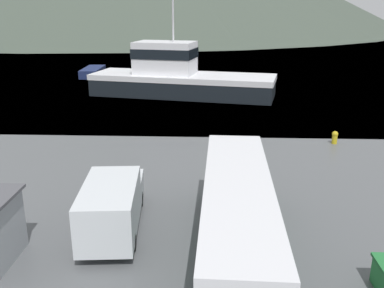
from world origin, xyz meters
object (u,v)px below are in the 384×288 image
at_px(tour_bus, 237,217).
at_px(small_boat, 93,72).
at_px(fishing_boat, 178,76).
at_px(delivery_van, 113,204).

distance_m(tour_bus, small_boat, 47.52).
distance_m(tour_bus, fishing_boat, 31.49).
bearing_deg(small_boat, delivery_van, 103.32).
bearing_deg(fishing_boat, delivery_van, 10.48).
height_order(tour_bus, small_boat, tour_bus).
xyz_separation_m(fishing_boat, small_boat, (-12.80, 13.08, -1.47)).
bearing_deg(fishing_boat, small_boat, -123.97).
relative_size(delivery_van, small_boat, 0.95).
bearing_deg(delivery_van, small_boat, 101.21).
relative_size(tour_bus, small_boat, 1.70).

